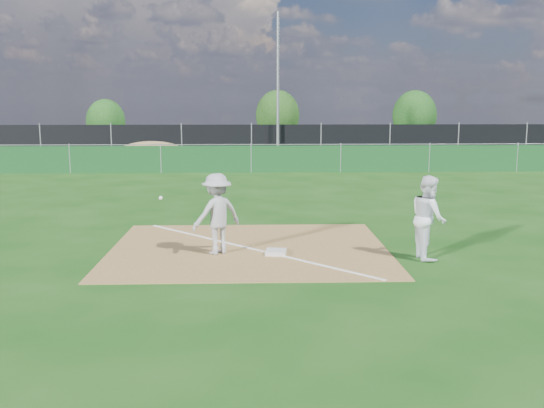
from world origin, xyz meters
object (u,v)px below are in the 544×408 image
at_px(runner, 428,217).
at_px(car_right, 335,141).
at_px(play_at_first, 217,214).
at_px(tree_left, 106,121).
at_px(tree_right, 414,116).
at_px(tree_mid, 278,115).
at_px(light_pole, 278,85).
at_px(car_mid, 251,138).
at_px(first_base, 276,252).
at_px(car_left, 157,138).

distance_m(runner, car_right, 26.46).
bearing_deg(play_at_first, tree_left, 107.24).
bearing_deg(tree_left, runner, -66.19).
bearing_deg(tree_left, tree_right, 4.54).
bearing_deg(tree_mid, play_at_first, -94.41).
relative_size(light_pole, car_mid, 1.83).
relative_size(first_base, car_left, 0.09).
bearing_deg(car_right, play_at_first, 155.33).
bearing_deg(light_pole, tree_mid, 87.80).
height_order(light_pole, car_left, light_pole).
distance_m(first_base, car_left, 27.16).
distance_m(car_right, tree_mid, 8.83).
bearing_deg(tree_mid, car_left, -135.76).
xyz_separation_m(runner, car_left, (-9.67, 26.70, -0.08)).
relative_size(first_base, tree_right, 0.11).
xyz_separation_m(first_base, car_left, (-6.57, 26.35, 0.72)).
xyz_separation_m(tree_mid, tree_right, (10.34, -0.59, -0.01)).
relative_size(car_mid, car_right, 1.08).
bearing_deg(play_at_first, car_left, 101.49).
bearing_deg(car_left, play_at_first, -159.16).
bearing_deg(play_at_first, first_base, -4.93).
height_order(light_pole, play_at_first, light_pole).
bearing_deg(first_base, light_pole, 87.60).
xyz_separation_m(car_left, car_right, (11.30, -0.29, -0.18)).
bearing_deg(runner, tree_right, -16.81).
bearing_deg(first_base, tree_left, 109.20).
distance_m(first_base, tree_right, 35.54).
relative_size(play_at_first, tree_mid, 0.46).
bearing_deg(tree_mid, runner, -87.15).
bearing_deg(light_pole, car_right, 45.17).
relative_size(play_at_first, tree_right, 0.46).
height_order(car_left, tree_right, tree_right).
height_order(car_right, tree_mid, tree_mid).
bearing_deg(car_mid, car_left, 86.89).
distance_m(car_left, tree_right, 19.68).
bearing_deg(tree_mid, tree_right, -3.29).
bearing_deg(runner, car_right, -6.06).
xyz_separation_m(runner, tree_left, (-14.14, 32.05, 0.81)).
height_order(first_base, runner, runner).
xyz_separation_m(first_base, runner, (3.10, -0.36, 0.80)).
distance_m(light_pole, tree_left, 15.44).
bearing_deg(runner, tree_left, 21.29).
relative_size(play_at_first, runner, 1.04).
height_order(car_mid, tree_mid, tree_mid).
bearing_deg(tree_left, light_pole, -38.34).
xyz_separation_m(light_pole, first_base, (-0.93, -22.22, -3.94)).
xyz_separation_m(play_at_first, runner, (4.34, -0.46, -0.01)).
bearing_deg(tree_left, car_mid, -21.55).
bearing_deg(light_pole, play_at_first, -95.59).
xyz_separation_m(light_pole, car_left, (-7.50, 4.12, -3.22)).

